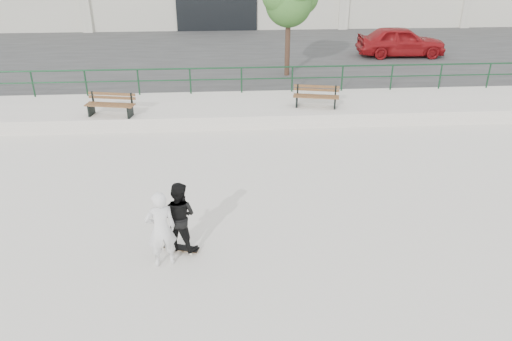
{
  "coord_description": "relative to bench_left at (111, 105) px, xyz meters",
  "views": [
    {
      "loc": [
        0.29,
        -8.3,
        6.43
      ],
      "look_at": [
        0.98,
        2.0,
        1.36
      ],
      "focal_mm": 35.0,
      "sensor_mm": 36.0,
      "label": 1
    }
  ],
  "objects": [
    {
      "name": "standing_skater",
      "position": [
        2.89,
        -7.58,
        -0.0
      ],
      "size": [
        0.93,
        0.83,
        1.58
      ],
      "primitive_type": "imported",
      "rotation": [
        0.0,
        0.0,
        2.79
      ],
      "color": "black",
      "rests_on": "skateboard"
    },
    {
      "name": "bench_right",
      "position": [
        7.26,
        0.49,
        -0.01
      ],
      "size": [
        1.71,
        0.81,
        0.76
      ],
      "rotation": [
        0.0,
        0.0,
        -0.21
      ],
      "color": "#562E1D",
      "rests_on": "ledge"
    },
    {
      "name": "bench_left",
      "position": [
        0.0,
        0.0,
        0.0
      ],
      "size": [
        1.76,
        0.82,
        0.78
      ],
      "rotation": [
        0.0,
        0.0,
        -0.2
      ],
      "color": "#562E1D",
      "rests_on": "ledge"
    },
    {
      "name": "ledge",
      "position": [
        3.63,
        1.04,
        -0.64
      ],
      "size": [
        30.0,
        3.0,
        0.5
      ],
      "primitive_type": "cube",
      "color": "silver",
      "rests_on": "ground"
    },
    {
      "name": "skateboard",
      "position": [
        2.89,
        -7.58,
        -0.81
      ],
      "size": [
        0.8,
        0.44,
        0.09
      ],
      "rotation": [
        0.0,
        0.0,
        -0.33
      ],
      "color": "black",
      "rests_on": "ground"
    },
    {
      "name": "ground",
      "position": [
        3.63,
        -8.46,
        -0.89
      ],
      "size": [
        120.0,
        120.0,
        0.0
      ],
      "primitive_type": "plane",
      "color": "silver",
      "rests_on": "ground"
    },
    {
      "name": "parking_strip",
      "position": [
        3.63,
        9.54,
        -0.64
      ],
      "size": [
        60.0,
        14.0,
        0.5
      ],
      "primitive_type": "cube",
      "color": "#353535",
      "rests_on": "ground"
    },
    {
      "name": "railing",
      "position": [
        3.63,
        2.34,
        0.36
      ],
      "size": [
        28.0,
        0.06,
        1.03
      ],
      "color": "#163E23",
      "rests_on": "ledge"
    },
    {
      "name": "red_car",
      "position": [
        12.88,
        8.04,
        0.35
      ],
      "size": [
        4.4,
        1.9,
        1.48
      ],
      "primitive_type": "imported",
      "rotation": [
        0.0,
        0.0,
        1.54
      ],
      "color": "maroon",
      "rests_on": "parking_strip"
    },
    {
      "name": "seated_skater",
      "position": [
        2.55,
        -8.03,
        -0.03
      ],
      "size": [
        0.72,
        0.58,
        1.72
      ],
      "primitive_type": "imported",
      "rotation": [
        0.0,
        0.0,
        3.44
      ],
      "color": "white",
      "rests_on": "ground"
    }
  ]
}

